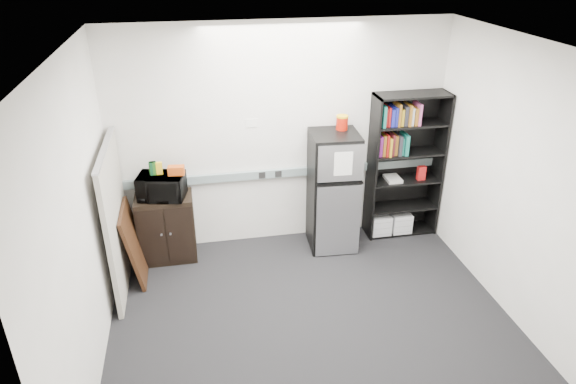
% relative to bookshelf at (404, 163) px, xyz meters
% --- Properties ---
extents(floor, '(4.00, 4.00, 0.00)m').
position_rel_bookshelf_xyz_m(floor, '(-1.51, -1.57, -0.97)').
color(floor, black).
rests_on(floor, ground).
extents(wall_back, '(4.00, 0.02, 2.70)m').
position_rel_bookshelf_xyz_m(wall_back, '(-1.51, 0.18, 0.38)').
color(wall_back, silver).
rests_on(wall_back, floor).
extents(wall_right, '(0.02, 3.50, 2.70)m').
position_rel_bookshelf_xyz_m(wall_right, '(0.49, -1.57, 0.38)').
color(wall_right, silver).
rests_on(wall_right, floor).
extents(wall_left, '(0.02, 3.50, 2.70)m').
position_rel_bookshelf_xyz_m(wall_left, '(-3.51, -1.57, 0.38)').
color(wall_left, silver).
rests_on(wall_left, floor).
extents(ceiling, '(4.00, 3.50, 0.02)m').
position_rel_bookshelf_xyz_m(ceiling, '(-1.51, -1.57, 1.73)').
color(ceiling, white).
rests_on(ceiling, wall_back).
extents(electrical_raceway, '(3.92, 0.05, 0.10)m').
position_rel_bookshelf_xyz_m(electrical_raceway, '(-1.51, 0.15, -0.07)').
color(electrical_raceway, gray).
rests_on(electrical_raceway, wall_back).
extents(wall_note, '(0.14, 0.00, 0.10)m').
position_rel_bookshelf_xyz_m(wall_note, '(-1.86, 0.18, 0.58)').
color(wall_note, white).
rests_on(wall_note, wall_back).
extents(bookshelf, '(0.90, 0.34, 1.85)m').
position_rel_bookshelf_xyz_m(bookshelf, '(0.00, 0.00, 0.00)').
color(bookshelf, black).
rests_on(bookshelf, floor).
extents(cubicle_partition, '(0.06, 1.30, 1.62)m').
position_rel_bookshelf_xyz_m(cubicle_partition, '(-3.41, -0.49, -0.16)').
color(cubicle_partition, '#A49F91').
rests_on(cubicle_partition, floor).
extents(cabinet, '(0.65, 0.44, 0.81)m').
position_rel_bookshelf_xyz_m(cabinet, '(-2.93, -0.07, -0.56)').
color(cabinet, black).
rests_on(cabinet, floor).
extents(microwave, '(0.57, 0.45, 0.28)m').
position_rel_bookshelf_xyz_m(microwave, '(-2.93, -0.08, -0.02)').
color(microwave, black).
rests_on(microwave, cabinet).
extents(snack_box_a, '(0.08, 0.07, 0.15)m').
position_rel_bookshelf_xyz_m(snack_box_a, '(-3.01, -0.05, 0.20)').
color(snack_box_a, '#22611B').
rests_on(snack_box_a, microwave).
extents(snack_box_b, '(0.08, 0.07, 0.15)m').
position_rel_bookshelf_xyz_m(snack_box_b, '(-3.01, -0.05, 0.20)').
color(snack_box_b, '#0D391D').
rests_on(snack_box_b, microwave).
extents(snack_box_c, '(0.07, 0.05, 0.14)m').
position_rel_bookshelf_xyz_m(snack_box_c, '(-2.94, -0.05, 0.20)').
color(snack_box_c, gold).
rests_on(snack_box_c, microwave).
extents(snack_bag, '(0.19, 0.12, 0.10)m').
position_rel_bookshelf_xyz_m(snack_bag, '(-2.75, -0.10, 0.18)').
color(snack_bag, '#C14913').
rests_on(snack_bag, microwave).
extents(refrigerator, '(0.58, 0.61, 1.47)m').
position_rel_bookshelf_xyz_m(refrigerator, '(-0.94, -0.15, -0.24)').
color(refrigerator, black).
rests_on(refrigerator, floor).
extents(coffee_can, '(0.14, 0.14, 0.19)m').
position_rel_bookshelf_xyz_m(coffee_can, '(-0.83, -0.02, 0.59)').
color(coffee_can, '#B21808').
rests_on(coffee_can, refrigerator).
extents(framed_poster, '(0.19, 0.67, 0.86)m').
position_rel_bookshelf_xyz_m(framed_poster, '(-3.28, -0.39, -0.54)').
color(framed_poster, black).
rests_on(framed_poster, floor).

